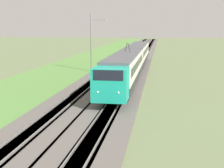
{
  "coord_description": "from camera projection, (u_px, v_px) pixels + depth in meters",
  "views": [
    {
      "loc": [
        -6.09,
        -8.21,
        7.02
      ],
      "look_at": [
        19.58,
        -4.21,
        2.23
      ],
      "focal_mm": 50.0,
      "sensor_mm": 36.0,
      "label": 1
    }
  ],
  "objects": [
    {
      "name": "ballast_main",
      "position": [
        115.0,
        65.0,
        56.99
      ],
      "size": [
        240.0,
        4.4,
        0.3
      ],
      "color": "#605B56",
      "rests_on": "ground"
    },
    {
      "name": "ballast_adjacent",
      "position": [
        138.0,
        65.0,
        56.35
      ],
      "size": [
        240.0,
        4.4,
        0.3
      ],
      "color": "#605B56",
      "rests_on": "ground"
    },
    {
      "name": "track_main",
      "position": [
        115.0,
        65.0,
        56.99
      ],
      "size": [
        240.0,
        1.57,
        0.45
      ],
      "color": "#4C4238",
      "rests_on": "ground"
    },
    {
      "name": "track_adjacent",
      "position": [
        138.0,
        65.0,
        56.35
      ],
      "size": [
        240.0,
        1.57,
        0.45
      ],
      "color": "#4C4238",
      "rests_on": "ground"
    },
    {
      "name": "grass_verge",
      "position": [
        81.0,
        65.0,
        57.98
      ],
      "size": [
        240.0,
        11.9,
        0.12
      ],
      "color": "#5B8E42",
      "rests_on": "ground"
    },
    {
      "name": "passenger_train",
      "position": [
        133.0,
        59.0,
        45.17
      ],
      "size": [
        42.11,
        3.01,
        5.07
      ],
      "rotation": [
        0.0,
        0.0,
        3.14
      ],
      "color": "#19A88E",
      "rests_on": "ground"
    },
    {
      "name": "catenary_mast_mid",
      "position": [
        91.0,
        42.0,
        48.33
      ],
      "size": [
        0.22,
        2.56,
        8.95
      ],
      "color": "slate",
      "rests_on": "ground"
    }
  ]
}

